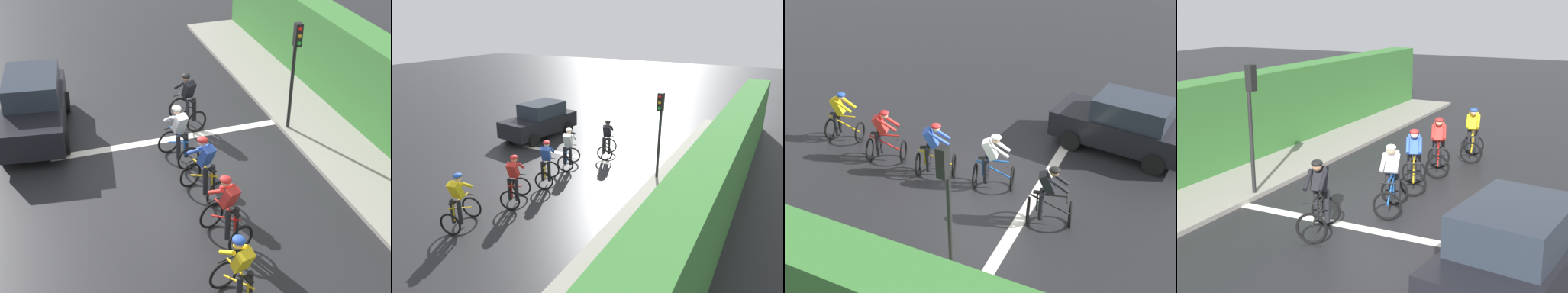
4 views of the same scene
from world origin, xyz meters
The scene contains 10 objects.
ground_plane centered at (0.00, 0.00, 0.00)m, with size 80.00×80.00×0.00m, color black.
sidewalk_kerb centered at (-4.59, 2.00, 0.06)m, with size 2.80×24.36×0.12m, color gray.
road_marking_stop_line centered at (0.00, -1.37, 0.00)m, with size 7.00×0.30×0.01m, color silver.
cyclist_lead centered at (0.56, 5.15, 0.80)m, with size 0.90×1.20×1.66m.
cyclist_second centered at (0.09, 3.26, 0.80)m, with size 0.99×1.24×1.66m.
cyclist_mid centered at (0.03, 1.56, 0.80)m, with size 1.03×1.25×1.66m.
cyclist_fourth centered at (0.17, -0.16, 0.80)m, with size 0.94×1.22×1.66m.
cyclist_trailing centered at (-0.66, -2.00, 0.80)m, with size 0.93×1.22×1.66m.
car_black centered at (3.68, -2.97, 0.87)m, with size 2.28×4.29×1.76m.
traffic_light_near_crossing centered at (-3.36, -0.72, 2.22)m, with size 0.21×0.31×3.34m.
Camera 3 is at (-9.96, -4.52, 7.94)m, focal length 45.19 mm.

